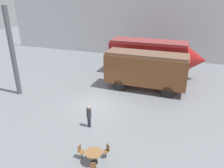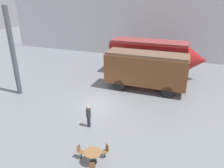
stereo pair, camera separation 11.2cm
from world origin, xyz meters
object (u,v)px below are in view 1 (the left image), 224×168
Objects in this scene: cafe_table_near at (94,154)px; cafe_chair_0 at (107,150)px; visitor_person at (89,116)px; passenger_coach_wooden at (146,68)px; streamlined_locomotive at (155,55)px.

cafe_chair_0 reaches higher than cafe_table_near.
cafe_table_near is at bearing -0.00° from cafe_chair_0.
cafe_chair_0 is 3.45m from visitor_person.
cafe_chair_0 is (-0.08, -10.26, -1.70)m from passenger_coach_wooden.
visitor_person is at bearing -100.18° from cafe_chair_0.
visitor_person is at bearing -101.51° from streamlined_locomotive.
passenger_coach_wooden is 7.76× the size of cafe_table_near.
passenger_coach_wooden is at bearing 86.82° from cafe_table_near.
passenger_coach_wooden is at bearing -143.22° from cafe_chair_0.
cafe_table_near is 3.69m from visitor_person.
cafe_table_near is at bearing -60.89° from visitor_person.
visitor_person reaches higher than cafe_chair_0.
streamlined_locomotive is at bearing -143.50° from cafe_chair_0.
streamlined_locomotive reaches higher than cafe_table_near.
passenger_coach_wooden reaches higher than cafe_chair_0.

